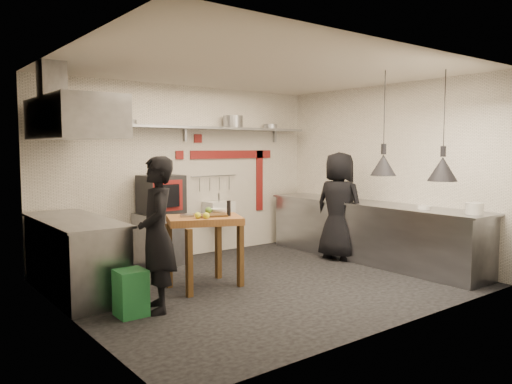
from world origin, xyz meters
TOP-DOWN VIEW (x-y plane):
  - floor at (0.00, 0.00)m, footprint 5.00×5.00m
  - ceiling at (0.00, 0.00)m, footprint 5.00×5.00m
  - wall_back at (0.00, 2.10)m, footprint 5.00×0.04m
  - wall_front at (0.00, -2.10)m, footprint 5.00×0.04m
  - wall_left at (-2.50, 0.00)m, footprint 0.04×4.20m
  - wall_right at (2.50, 0.00)m, footprint 0.04×4.20m
  - red_band_horiz at (0.95, 2.08)m, footprint 1.70×0.02m
  - red_band_vert at (1.55, 2.08)m, footprint 0.14×0.02m
  - red_tile_a at (0.25, 2.08)m, footprint 0.14×0.02m
  - red_tile_b at (-0.10, 2.08)m, footprint 0.14×0.02m
  - back_shelf at (0.00, 1.92)m, footprint 4.60×0.34m
  - shelf_bracket_left at (-1.90, 2.07)m, footprint 0.04×0.06m
  - shelf_bracket_mid at (0.00, 2.07)m, footprint 0.04×0.06m
  - shelf_bracket_right at (1.90, 2.07)m, footprint 0.04×0.06m
  - pan_far_left at (-1.45, 1.92)m, footprint 0.29×0.29m
  - pan_mid_left at (-1.04, 1.92)m, footprint 0.34×0.34m
  - stock_pot at (0.85, 1.92)m, footprint 0.44×0.44m
  - pan_right at (1.68, 1.92)m, footprint 0.30×0.30m
  - oven_stand at (-0.64, 1.79)m, footprint 0.65×0.59m
  - combi_oven at (-0.60, 1.78)m, footprint 0.60×0.57m
  - oven_door at (-0.62, 1.51)m, footprint 0.49×0.05m
  - oven_glass at (-0.63, 1.47)m, footprint 0.35×0.03m
  - hand_sink at (0.55, 1.92)m, footprint 0.46×0.34m
  - sink_tap at (0.55, 1.92)m, footprint 0.03×0.03m
  - sink_drain at (0.55, 1.88)m, footprint 0.06×0.06m
  - utensil_rail at (0.55, 2.06)m, footprint 0.90×0.02m
  - counter_right at (2.15, 0.00)m, footprint 0.70×3.80m
  - counter_right_top at (2.15, 0.00)m, footprint 0.76×3.90m
  - plate_stack at (2.12, -1.74)m, footprint 0.29×0.29m
  - small_bowl_right at (2.10, -1.01)m, footprint 0.24×0.24m
  - counter_left at (-2.15, 1.05)m, footprint 0.70×1.90m
  - counter_left_top at (-2.15, 1.05)m, footprint 0.76×2.00m
  - extractor_hood at (-2.10, 1.05)m, footprint 0.78×1.60m
  - hood_duct at (-2.35, 1.05)m, footprint 0.28×0.28m
  - green_bin at (-1.95, -0.16)m, footprint 0.31×0.31m
  - prep_table at (-0.73, 0.31)m, footprint 1.10×0.95m
  - cutting_board at (-0.64, 0.26)m, footprint 0.42×0.36m
  - pepper_mill at (-0.46, 0.15)m, footprint 0.06×0.06m
  - lemon_a at (-0.90, 0.19)m, footprint 0.10×0.10m
  - lemon_b at (-0.82, 0.12)m, footprint 0.09×0.09m
  - veg_ball at (-0.57, 0.47)m, footprint 0.09×0.09m
  - steel_tray at (-0.93, 0.41)m, footprint 0.20×0.17m
  - bowl at (-0.43, 0.44)m, footprint 0.25×0.25m
  - heat_lamp_near at (1.26, -0.93)m, footprint 0.36×0.36m
  - heat_lamp_far at (1.83, -1.44)m, footprint 0.45×0.45m
  - chef_left at (-1.64, -0.18)m, footprint 0.60×0.73m
  - chef_right at (1.85, 0.39)m, footprint 0.72×0.94m

SIDE VIEW (x-z plane):
  - floor at x=0.00m, z-range 0.00..0.00m
  - green_bin at x=-1.95m, z-range 0.00..0.50m
  - sink_drain at x=0.55m, z-range 0.01..0.67m
  - oven_stand at x=-0.64m, z-range 0.00..0.80m
  - counter_right at x=2.15m, z-range 0.00..0.90m
  - counter_left at x=-2.15m, z-range 0.00..0.90m
  - prep_table at x=-0.73m, z-range 0.00..0.92m
  - hand_sink at x=0.55m, z-range 0.67..0.89m
  - chef_left at x=-1.64m, z-range 0.00..1.70m
  - chef_right at x=1.85m, z-range 0.00..1.73m
  - counter_right_top at x=2.15m, z-range 0.90..0.93m
  - counter_left_top at x=-2.15m, z-range 0.90..0.93m
  - cutting_board at x=-0.64m, z-range 0.92..0.94m
  - steel_tray at x=-0.93m, z-range 0.92..0.95m
  - bowl at x=-0.43m, z-range 0.92..0.99m
  - small_bowl_right at x=2.10m, z-range 0.93..0.98m
  - lemon_b at x=-0.82m, z-range 0.92..1.00m
  - sink_tap at x=0.55m, z-range 0.89..1.03m
  - lemon_a at x=-0.90m, z-range 0.92..1.00m
  - veg_ball at x=-0.57m, z-range 0.93..1.01m
  - plate_stack at x=2.12m, z-range 0.93..1.08m
  - pepper_mill at x=-0.46m, z-range 0.92..1.12m
  - combi_oven at x=-0.60m, z-range 0.80..1.38m
  - oven_door at x=-0.62m, z-range 0.86..1.32m
  - oven_glass at x=-0.63m, z-range 0.92..1.26m
  - red_band_vert at x=1.55m, z-range 0.65..1.75m
  - utensil_rail at x=0.55m, z-range 1.31..1.33m
  - wall_back at x=0.00m, z-range 0.00..2.80m
  - wall_front at x=0.00m, z-range 0.00..2.80m
  - wall_left at x=-2.50m, z-range 0.00..2.80m
  - wall_right at x=2.50m, z-range 0.00..2.80m
  - red_band_horiz at x=0.95m, z-range 1.61..1.75m
  - red_tile_b at x=-0.10m, z-range 1.61..1.75m
  - red_tile_a at x=0.25m, z-range 1.88..2.02m
  - shelf_bracket_left at x=-1.90m, z-range 1.90..2.14m
  - shelf_bracket_mid at x=0.00m, z-range 1.90..2.14m
  - shelf_bracket_right at x=1.90m, z-range 1.90..2.14m
  - heat_lamp_far at x=1.83m, z-range 1.36..2.80m
  - heat_lamp_near at x=1.26m, z-range 1.43..2.80m
  - back_shelf at x=0.00m, z-range 2.10..2.14m
  - extractor_hood at x=-2.10m, z-range 1.90..2.40m
  - pan_mid_left at x=-1.04m, z-range 2.14..2.21m
  - pan_right at x=1.68m, z-range 2.14..2.22m
  - pan_far_left at x=-1.45m, z-range 2.14..2.23m
  - stock_pot at x=0.85m, z-range 2.14..2.34m
  - hood_duct at x=-2.35m, z-range 2.30..2.80m
  - ceiling at x=0.00m, z-range 2.80..2.80m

